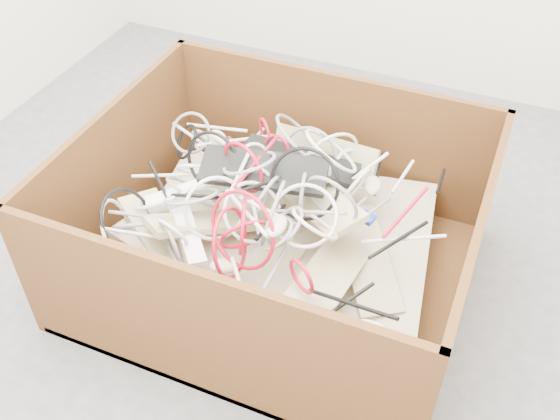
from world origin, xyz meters
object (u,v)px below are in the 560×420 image
at_px(cardboard_box, 273,247).
at_px(vga_plug, 367,218).
at_px(power_strip_left, 190,192).
at_px(power_strip_right, 186,229).

relative_size(cardboard_box, vga_plug, 28.24).
bearing_deg(vga_plug, power_strip_left, -153.58).
bearing_deg(cardboard_box, power_strip_right, -134.87).
height_order(cardboard_box, vga_plug, cardboard_box).
height_order(power_strip_left, vga_plug, power_strip_left).
relative_size(power_strip_left, vga_plug, 6.53).
xyz_separation_m(power_strip_right, vga_plug, (0.51, 0.25, 0.01)).
distance_m(power_strip_right, vga_plug, 0.57).
height_order(cardboard_box, power_strip_right, cardboard_box).
relative_size(power_strip_right, vga_plug, 6.57).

